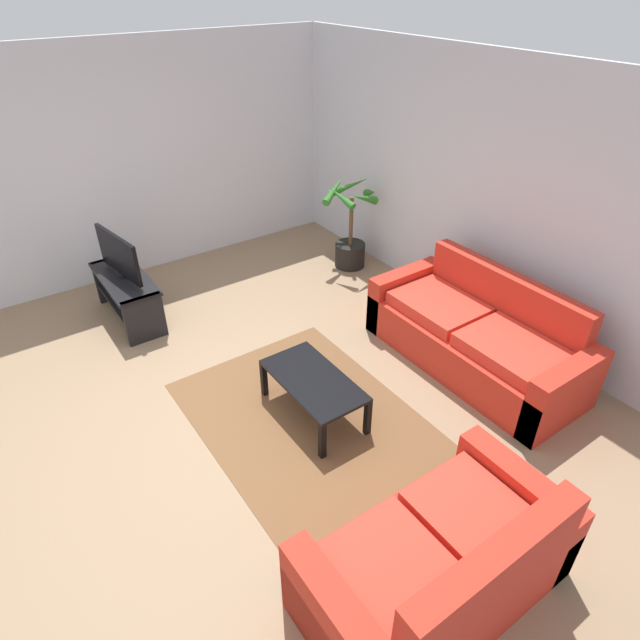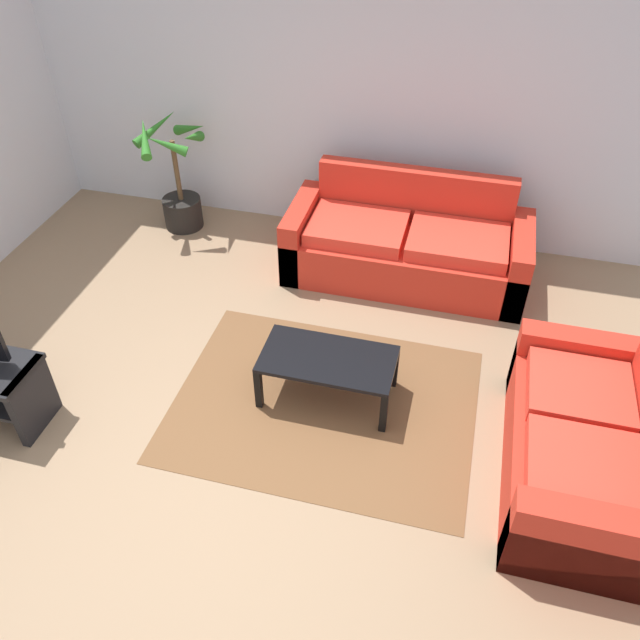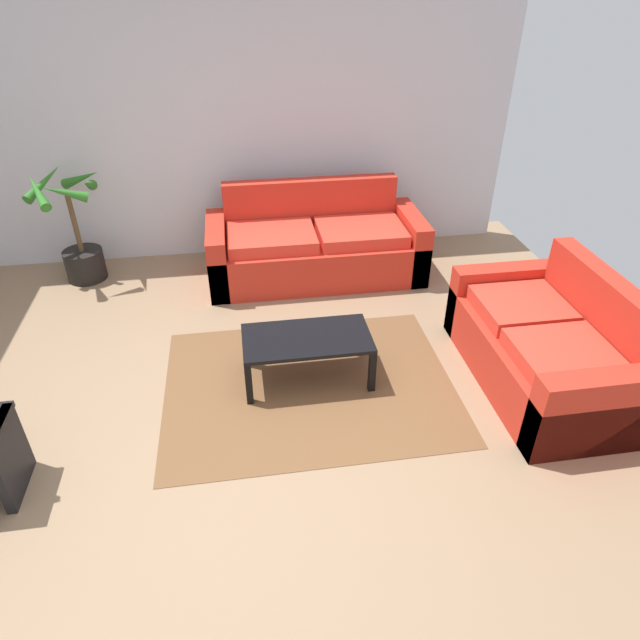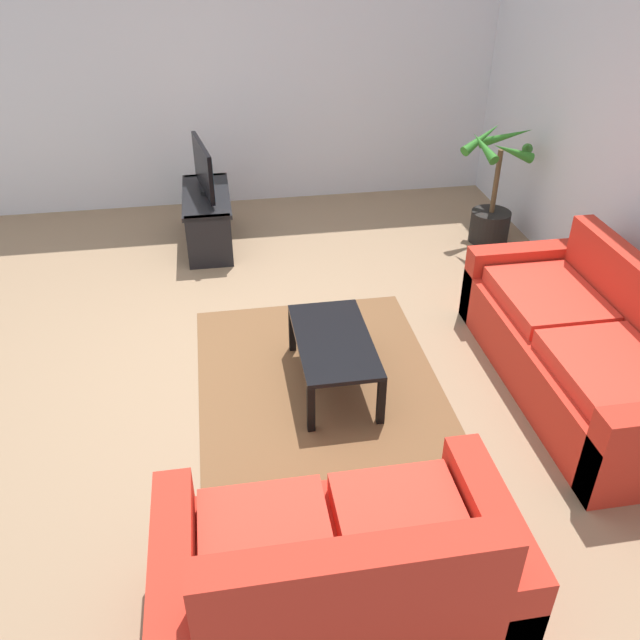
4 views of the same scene
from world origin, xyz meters
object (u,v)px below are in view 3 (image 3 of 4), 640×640
at_px(couch_loveseat, 546,348).
at_px(potted_palm, 78,240).
at_px(coffee_table, 307,342).
at_px(couch_main, 315,247).

distance_m(couch_loveseat, potted_palm, 4.44).
height_order(couch_loveseat, coffee_table, couch_loveseat).
xyz_separation_m(couch_main, coffee_table, (-0.32, -1.69, 0.03)).
bearing_deg(potted_palm, coffee_table, -44.02).
bearing_deg(coffee_table, couch_main, 79.41).
bearing_deg(couch_main, coffee_table, -100.59).
relative_size(couch_main, couch_loveseat, 1.31).
bearing_deg(couch_loveseat, coffee_table, 170.25).
bearing_deg(potted_palm, couch_loveseat, -30.74).
bearing_deg(couch_loveseat, potted_palm, 149.26).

